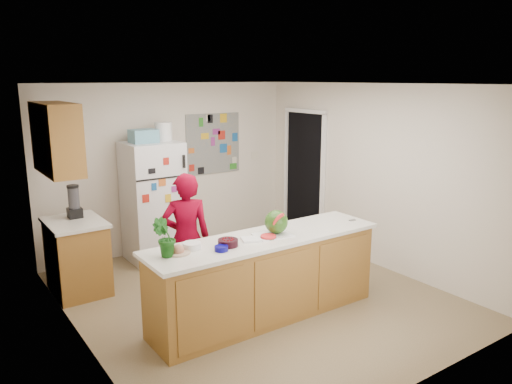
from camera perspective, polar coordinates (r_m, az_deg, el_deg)
floor at (r=6.15m, az=-0.15°, el=-11.87°), size 4.00×4.50×0.02m
wall_back at (r=7.66m, az=-9.81°, el=2.84°), size 4.00×0.02×2.50m
wall_left at (r=4.92m, az=-19.86°, el=-3.41°), size 0.02×4.50×2.50m
wall_right at (r=7.05m, az=13.43°, el=1.79°), size 0.02×4.50×2.50m
ceiling at (r=5.58m, az=-0.17°, el=12.33°), size 4.00×4.50×0.02m
doorway at (r=8.09m, az=5.59°, el=1.84°), size 0.03×0.85×2.04m
peninsula_base at (r=5.49m, az=1.11°, el=-9.90°), size 2.60×0.62×0.88m
peninsula_top at (r=5.32m, az=1.13°, el=-5.33°), size 2.68×0.70×0.04m
side_counter_base at (r=6.49m, az=-19.74°, el=-7.11°), size 0.60×0.80×0.86m
side_counter_top at (r=6.35m, az=-20.05°, el=-3.29°), size 0.64×0.84×0.04m
upper_cabinets at (r=6.08m, az=-21.85°, el=5.70°), size 0.35×1.00×0.80m
refrigerator at (r=7.23m, az=-11.64°, el=-1.09°), size 0.75×0.70×1.70m
fridge_top_bin at (r=7.03m, az=-12.74°, el=6.26°), size 0.35×0.28×0.18m
photo_collage at (r=7.94m, az=-4.90°, el=5.52°), size 0.95×0.01×0.95m
person at (r=5.82m, az=-7.97°, el=-5.24°), size 0.65×0.53×1.53m
blender_appliance at (r=6.44m, az=-20.09°, el=-1.13°), size 0.13×0.13×0.38m
cutting_board at (r=5.35m, az=1.93°, el=-4.94°), size 0.42×0.34×0.01m
watermelon at (r=5.36m, az=2.33°, el=-3.43°), size 0.25×0.25×0.25m
watermelon_slice at (r=5.25m, az=1.41°, el=-5.09°), size 0.17×0.17×0.02m
cherry_bowl at (r=5.03m, az=-3.22°, el=-5.80°), size 0.26×0.26×0.07m
white_bowl at (r=4.99m, az=-7.33°, el=-6.09°), size 0.24×0.24×0.06m
cobalt_bowl at (r=4.90m, az=-4.00°, el=-6.46°), size 0.15×0.15×0.05m
plate at (r=4.88m, az=-8.89°, el=-6.86°), size 0.31×0.31×0.02m
paper_towel at (r=5.20m, az=-0.56°, el=-5.43°), size 0.24×0.23×0.02m
keys at (r=6.01m, az=10.94°, el=-3.17°), size 0.09×0.05×0.01m
potted_plant at (r=4.76m, az=-10.43°, el=-5.16°), size 0.26×0.24×0.38m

